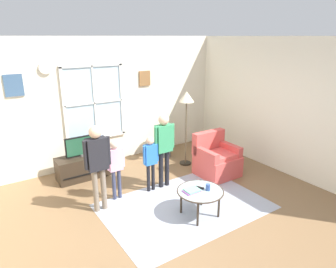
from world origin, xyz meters
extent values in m
cube|color=brown|center=(0.00, 0.00, -0.01)|extent=(6.21, 5.88, 0.02)
cube|color=silver|center=(0.00, 2.70, 1.38)|extent=(5.61, 0.12, 2.75)
cube|color=silver|center=(-0.27, 2.63, 1.40)|extent=(1.27, 0.02, 1.57)
cube|color=white|center=(-0.27, 2.61, 2.18)|extent=(1.33, 0.04, 0.06)
cube|color=white|center=(-0.27, 2.61, 0.61)|extent=(1.33, 0.04, 0.06)
cube|color=white|center=(-0.91, 2.61, 1.40)|extent=(0.06, 0.04, 1.57)
cube|color=white|center=(0.37, 2.61, 1.40)|extent=(0.06, 0.04, 1.57)
cube|color=white|center=(-0.27, 2.61, 1.40)|extent=(0.03, 0.04, 1.57)
cube|color=white|center=(-0.27, 2.61, 1.40)|extent=(1.27, 0.04, 0.03)
cube|color=#38567A|center=(-1.75, 2.62, 1.90)|extent=(0.32, 0.03, 0.40)
cube|color=olive|center=(0.97, 2.62, 1.82)|extent=(0.28, 0.03, 0.34)
cylinder|color=silver|center=(-1.17, 2.61, 2.18)|extent=(0.24, 0.04, 0.24)
cube|color=silver|center=(2.86, 0.00, 1.38)|extent=(0.12, 5.28, 2.75)
cube|color=#999EAD|center=(0.27, 0.08, 0.00)|extent=(2.68, 1.87, 0.01)
cube|color=#2D2319|center=(-0.80, 2.11, 0.23)|extent=(1.01, 0.44, 0.46)
cube|color=black|center=(-0.80, 1.88, 0.16)|extent=(0.91, 0.02, 0.02)
cylinder|color=#4C4C4C|center=(-0.80, 2.11, 0.49)|extent=(0.08, 0.08, 0.05)
cube|color=black|center=(-0.80, 2.11, 0.69)|extent=(0.61, 0.05, 0.39)
cube|color=#1E4C33|center=(-0.80, 2.08, 0.69)|extent=(0.57, 0.01, 0.35)
cube|color=#D14C47|center=(1.55, 0.69, 0.21)|extent=(0.76, 0.72, 0.42)
cube|color=#D14C47|center=(1.55, 0.99, 0.65)|extent=(0.76, 0.16, 0.45)
cube|color=#D14C47|center=(1.23, 0.69, 0.52)|extent=(0.12, 0.65, 0.20)
cube|color=#D14C47|center=(1.87, 0.69, 0.52)|extent=(0.12, 0.65, 0.20)
cube|color=#E1524D|center=(1.55, 0.64, 0.46)|extent=(0.61, 0.50, 0.08)
cylinder|color=#99B2B7|center=(0.31, -0.25, 0.43)|extent=(0.72, 0.72, 0.02)
torus|color=#3F3328|center=(0.31, -0.25, 0.43)|extent=(0.75, 0.75, 0.02)
cylinder|color=#33281E|center=(0.10, -0.04, 0.21)|extent=(0.04, 0.04, 0.42)
cylinder|color=#33281E|center=(0.52, -0.04, 0.21)|extent=(0.04, 0.04, 0.42)
cylinder|color=#33281E|center=(0.10, -0.47, 0.21)|extent=(0.04, 0.04, 0.42)
cylinder|color=#33281E|center=(0.52, -0.47, 0.21)|extent=(0.04, 0.04, 0.42)
cube|color=#B565C2|center=(0.18, -0.20, 0.45)|extent=(0.26, 0.18, 0.02)
cube|color=#71C8A5|center=(0.18, -0.20, 0.47)|extent=(0.22, 0.19, 0.02)
cylinder|color=#334C8C|center=(0.42, -0.31, 0.49)|extent=(0.07, 0.07, 0.11)
cube|color=black|center=(0.35, -0.19, 0.45)|extent=(0.10, 0.14, 0.02)
cylinder|color=#726656|center=(-1.02, 0.77, 0.37)|extent=(0.09, 0.09, 0.73)
cylinder|color=#726656|center=(-0.88, 0.77, 0.37)|extent=(0.09, 0.09, 0.73)
cube|color=black|center=(-0.95, 0.77, 0.99)|extent=(0.32, 0.17, 0.52)
sphere|color=#D8AD8C|center=(-0.95, 0.77, 1.35)|extent=(0.20, 0.20, 0.20)
cylinder|color=black|center=(-1.14, 0.75, 1.02)|extent=(0.07, 0.07, 0.47)
cylinder|color=black|center=(-0.77, 0.75, 1.02)|extent=(0.07, 0.07, 0.47)
cylinder|color=black|center=(0.02, 0.88, 0.27)|extent=(0.06, 0.06, 0.53)
cylinder|color=black|center=(0.12, 0.88, 0.27)|extent=(0.06, 0.06, 0.53)
cube|color=blue|center=(0.07, 0.88, 0.72)|extent=(0.23, 0.12, 0.38)
sphere|color=#D8AD8C|center=(0.07, 0.88, 0.98)|extent=(0.14, 0.14, 0.14)
cylinder|color=blue|center=(-0.06, 0.86, 0.74)|extent=(0.05, 0.05, 0.34)
cylinder|color=blue|center=(0.21, 0.86, 0.74)|extent=(0.05, 0.05, 0.34)
cylinder|color=#333851|center=(-0.62, 0.96, 0.28)|extent=(0.07, 0.07, 0.55)
cylinder|color=#333851|center=(-0.52, 0.96, 0.28)|extent=(0.07, 0.07, 0.55)
cube|color=#DB9EBC|center=(-0.57, 0.96, 0.75)|extent=(0.24, 0.12, 0.39)
sphere|color=beige|center=(-0.57, 0.96, 1.02)|extent=(0.15, 0.15, 0.15)
cylinder|color=#DB9EBC|center=(-0.71, 0.94, 0.77)|extent=(0.05, 0.05, 0.35)
cylinder|color=#DB9EBC|center=(-0.43, 0.94, 0.77)|extent=(0.05, 0.05, 0.35)
cylinder|color=black|center=(0.31, 0.89, 0.36)|extent=(0.09, 0.09, 0.72)
cylinder|color=black|center=(0.44, 0.89, 0.36)|extent=(0.09, 0.09, 0.72)
cube|color=#338C59|center=(0.37, 0.89, 0.97)|extent=(0.31, 0.16, 0.51)
sphere|color=#D8AD8C|center=(0.37, 0.89, 1.32)|extent=(0.19, 0.19, 0.19)
cylinder|color=#338C59|center=(0.19, 0.87, 0.99)|extent=(0.06, 0.06, 0.46)
cylinder|color=#338C59|center=(0.55, 0.87, 0.99)|extent=(0.06, 0.06, 0.46)
cylinder|color=#4C565B|center=(1.22, 2.16, 0.11)|extent=(0.28, 0.28, 0.22)
cylinder|color=#4C7238|center=(1.22, 2.16, 0.30)|extent=(0.02, 0.02, 0.17)
sphere|color=#3B7E43|center=(1.22, 2.16, 0.60)|extent=(0.43, 0.43, 0.43)
cylinder|color=black|center=(1.35, 1.51, 0.01)|extent=(0.26, 0.26, 0.03)
cylinder|color=brown|center=(1.35, 1.51, 0.72)|extent=(0.03, 0.03, 1.43)
cone|color=beige|center=(1.35, 1.51, 1.53)|extent=(0.32, 0.32, 0.22)
camera|label=1|loc=(-2.44, -3.47, 2.75)|focal=32.13mm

